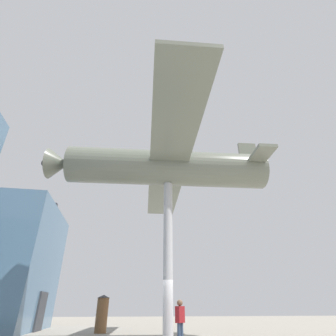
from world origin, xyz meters
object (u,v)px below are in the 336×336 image
Objects in this scene: suspended_airplane at (163,168)px; visitor_person at (180,319)px; info_kiosk at (102,313)px; support_pylon_central at (168,253)px.

suspended_airplane reaches higher than visitor_person.
suspended_airplane is at bearing -151.82° from info_kiosk.
visitor_person is (-1.11, -0.59, -7.63)m from suspended_airplane.
suspended_airplane is 10.01× the size of visitor_person.
info_kiosk is (5.52, 3.21, -2.71)m from support_pylon_central.
visitor_person is at bearing -163.27° from support_pylon_central.
visitor_person is at bearing -151.83° from info_kiosk.
support_pylon_central is 3.64× the size of info_kiosk.
suspended_airplane is 7.99× the size of info_kiosk.
suspended_airplane reaches higher than support_pylon_central.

